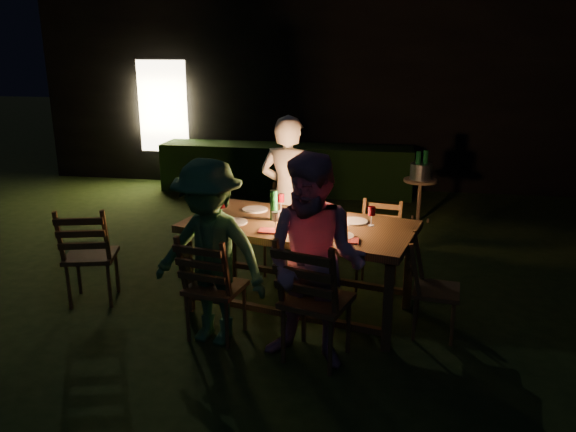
% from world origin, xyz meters
% --- Properties ---
extents(garden_envelope, '(40.00, 40.00, 3.20)m').
position_xyz_m(garden_envelope, '(-0.01, 6.15, 1.58)').
color(garden_envelope, black).
rests_on(garden_envelope, ground).
extents(dining_table, '(2.22, 1.45, 0.85)m').
position_xyz_m(dining_table, '(0.41, -0.62, 0.77)').
color(dining_table, '#473117').
rests_on(dining_table, ground).
extents(chair_near_left, '(0.52, 0.55, 0.99)m').
position_xyz_m(chair_near_left, '(-0.20, -1.27, 0.30)').
color(chair_near_left, '#473117').
rests_on(chair_near_left, ground).
extents(chair_near_right, '(0.61, 0.64, 1.09)m').
position_xyz_m(chair_near_right, '(0.67, -1.47, 0.33)').
color(chair_near_right, '#473117').
rests_on(chair_near_right, ground).
extents(chair_far_left, '(0.50, 0.53, 0.99)m').
position_xyz_m(chair_far_left, '(0.14, 0.23, 0.30)').
color(chair_far_left, '#473117').
rests_on(chair_far_left, ground).
extents(chair_far_right, '(0.47, 0.50, 0.91)m').
position_xyz_m(chair_far_right, '(1.12, 0.01, 0.28)').
color(chair_far_right, '#473117').
rests_on(chair_far_right, ground).
extents(chair_end, '(0.47, 0.45, 0.90)m').
position_xyz_m(chair_end, '(1.61, -0.89, 0.27)').
color(chair_end, '#473117').
rests_on(chair_end, ground).
extents(chair_spare, '(0.57, 0.59, 1.02)m').
position_xyz_m(chair_spare, '(-1.57, -0.80, 0.31)').
color(chair_spare, '#473117').
rests_on(chair_spare, ground).
extents(person_house_side, '(0.70, 0.54, 1.71)m').
position_xyz_m(person_house_side, '(0.15, 0.28, 0.86)').
color(person_house_side, white).
rests_on(person_house_side, ground).
extents(person_opp_right, '(0.93, 0.79, 1.66)m').
position_xyz_m(person_opp_right, '(0.67, -1.52, 0.83)').
color(person_opp_right, '#C184A0').
rests_on(person_opp_right, ground).
extents(person_opp_left, '(1.11, 0.79, 1.55)m').
position_xyz_m(person_opp_left, '(-0.21, -1.32, 0.78)').
color(person_opp_left, '#387140').
rests_on(person_opp_left, ground).
extents(lantern, '(0.16, 0.16, 0.35)m').
position_xyz_m(lantern, '(0.47, -0.58, 1.01)').
color(lantern, white).
rests_on(lantern, dining_table).
extents(plate_far_left, '(0.25, 0.25, 0.01)m').
position_xyz_m(plate_far_left, '(-0.08, -0.28, 0.86)').
color(plate_far_left, white).
rests_on(plate_far_left, dining_table).
extents(plate_near_left, '(0.25, 0.25, 0.01)m').
position_xyz_m(plate_near_left, '(-0.18, -0.71, 0.86)').
color(plate_near_left, white).
rests_on(plate_near_left, dining_table).
extents(plate_far_right, '(0.25, 0.25, 0.01)m').
position_xyz_m(plate_far_right, '(0.90, -0.50, 0.86)').
color(plate_far_right, white).
rests_on(plate_far_right, dining_table).
extents(plate_near_right, '(0.25, 0.25, 0.01)m').
position_xyz_m(plate_near_right, '(0.80, -0.93, 0.86)').
color(plate_near_right, white).
rests_on(plate_near_right, dining_table).
extents(wineglass_a, '(0.06, 0.06, 0.18)m').
position_xyz_m(wineglass_a, '(0.18, -0.28, 0.94)').
color(wineglass_a, '#59070F').
rests_on(wineglass_a, dining_table).
extents(wineglass_b, '(0.06, 0.06, 0.18)m').
position_xyz_m(wineglass_b, '(-0.32, -0.57, 0.94)').
color(wineglass_b, '#59070F').
rests_on(wineglass_b, dining_table).
extents(wineglass_c, '(0.06, 0.06, 0.18)m').
position_xyz_m(wineglass_c, '(0.64, -0.96, 0.94)').
color(wineglass_c, '#59070F').
rests_on(wineglass_c, dining_table).
extents(wineglass_d, '(0.06, 0.06, 0.18)m').
position_xyz_m(wineglass_d, '(1.05, -0.58, 0.94)').
color(wineglass_d, '#59070F').
rests_on(wineglass_d, dining_table).
extents(wineglass_e, '(0.06, 0.06, 0.18)m').
position_xyz_m(wineglass_e, '(0.25, -0.89, 0.94)').
color(wineglass_e, silver).
rests_on(wineglass_e, dining_table).
extents(bottle_table, '(0.07, 0.07, 0.28)m').
position_xyz_m(bottle_table, '(0.17, -0.56, 0.99)').
color(bottle_table, '#0F471E').
rests_on(bottle_table, dining_table).
extents(napkin_left, '(0.18, 0.14, 0.01)m').
position_xyz_m(napkin_left, '(0.19, -0.90, 0.86)').
color(napkin_left, red).
rests_on(napkin_left, dining_table).
extents(napkin_right, '(0.18, 0.14, 0.01)m').
position_xyz_m(napkin_right, '(0.88, -1.03, 0.86)').
color(napkin_right, red).
rests_on(napkin_right, dining_table).
extents(phone, '(0.14, 0.07, 0.01)m').
position_xyz_m(phone, '(-0.26, -0.77, 0.86)').
color(phone, black).
rests_on(phone, dining_table).
extents(side_table, '(0.46, 0.46, 0.62)m').
position_xyz_m(side_table, '(1.65, 2.38, 0.55)').
color(side_table, '#8D6846').
rests_on(side_table, ground).
extents(ice_bucket, '(0.30, 0.30, 0.22)m').
position_xyz_m(ice_bucket, '(1.65, 2.38, 0.73)').
color(ice_bucket, '#A5A8AD').
rests_on(ice_bucket, side_table).
extents(bottle_bucket_a, '(0.07, 0.07, 0.32)m').
position_xyz_m(bottle_bucket_a, '(1.60, 2.34, 0.78)').
color(bottle_bucket_a, '#0F471E').
rests_on(bottle_bucket_a, side_table).
extents(bottle_bucket_b, '(0.07, 0.07, 0.32)m').
position_xyz_m(bottle_bucket_b, '(1.70, 2.42, 0.78)').
color(bottle_bucket_b, '#0F471E').
rests_on(bottle_bucket_b, side_table).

